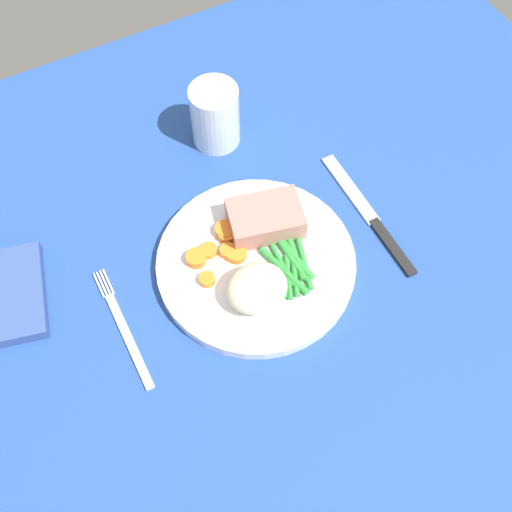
# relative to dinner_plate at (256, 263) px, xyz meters

# --- Properties ---
(dining_table) EXTENTS (1.20, 0.90, 0.02)m
(dining_table) POSITION_rel_dinner_plate_xyz_m (-0.04, 0.01, -0.02)
(dining_table) COLOR #234793
(dining_table) RESTS_ON ground
(dinner_plate) EXTENTS (0.24, 0.24, 0.02)m
(dinner_plate) POSITION_rel_dinner_plate_xyz_m (0.00, 0.00, 0.00)
(dinner_plate) COLOR white
(dinner_plate) RESTS_ON dining_table
(meat_portion) EXTENTS (0.10, 0.08, 0.03)m
(meat_portion) POSITION_rel_dinner_plate_xyz_m (0.03, 0.04, 0.02)
(meat_portion) COLOR #B2756B
(meat_portion) RESTS_ON dinner_plate
(mashed_potatoes) EXTENTS (0.07, 0.06, 0.04)m
(mashed_potatoes) POSITION_rel_dinner_plate_xyz_m (-0.02, -0.04, 0.03)
(mashed_potatoes) COLOR beige
(mashed_potatoes) RESTS_ON dinner_plate
(carrot_slices) EXTENTS (0.07, 0.07, 0.01)m
(carrot_slices) POSITION_rel_dinner_plate_xyz_m (-0.03, 0.03, 0.01)
(carrot_slices) COLOR orange
(carrot_slices) RESTS_ON dinner_plate
(green_beans) EXTENTS (0.06, 0.10, 0.01)m
(green_beans) POSITION_rel_dinner_plate_xyz_m (0.04, -0.02, 0.01)
(green_beans) COLOR #2D8C38
(green_beans) RESTS_ON dinner_plate
(fork) EXTENTS (0.01, 0.17, 0.00)m
(fork) POSITION_rel_dinner_plate_xyz_m (-0.18, -0.00, -0.01)
(fork) COLOR silver
(fork) RESTS_ON dining_table
(knife) EXTENTS (0.02, 0.21, 0.01)m
(knife) POSITION_rel_dinner_plate_xyz_m (0.16, -0.00, -0.01)
(knife) COLOR black
(knife) RESTS_ON dining_table
(water_glass) EXTENTS (0.07, 0.07, 0.09)m
(water_glass) POSITION_rel_dinner_plate_xyz_m (0.05, 0.21, 0.03)
(water_glass) COLOR silver
(water_glass) RESTS_ON dining_table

